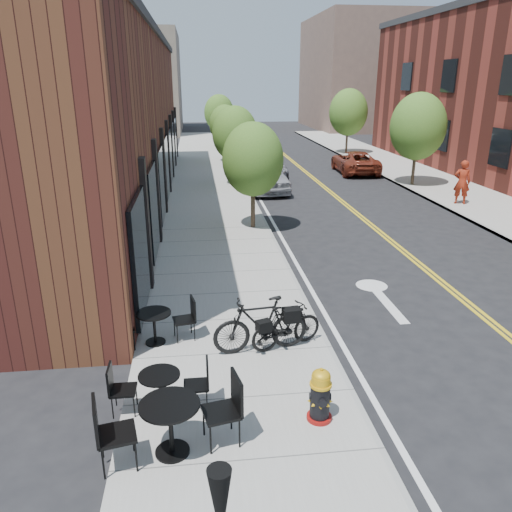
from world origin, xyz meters
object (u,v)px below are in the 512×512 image
parked_car_far (355,162)px  pedestrian (462,182)px  bicycle_right (287,326)px  bistro_set_b (160,386)px  bicycle_left (261,325)px  bistro_set_a (170,421)px  parked_car_b (267,167)px  fire_hydrant (320,395)px  parked_car_c (254,146)px  bistro_set_c (154,323)px  parked_car_a (265,175)px

parked_car_far → pedestrian: pedestrian is taller
bicycle_right → pedestrian: bearing=-59.9°
bistro_set_b → bicycle_left: bearing=42.0°
bicycle_left → bistro_set_a: bearing=-37.9°
bistro_set_b → parked_car_b: parked_car_b is taller
fire_hydrant → parked_car_c: 29.96m
bicycle_right → bistro_set_c: size_ratio=0.92×
parked_car_c → parked_car_far: (5.24, -7.31, -0.11)m
bistro_set_a → parked_car_a: parked_car_a is taller
bistro_set_a → parked_car_c: 30.72m
bistro_set_a → parked_car_far: (9.97, 23.04, -0.02)m
parked_car_c → parked_car_far: 9.00m
bistro_set_a → parked_car_a: (3.93, 18.64, 0.14)m
bistro_set_c → pedestrian: 16.63m
bicycle_left → pedestrian: bearing=131.3°
bistro_set_c → parked_car_b: 18.87m
parked_car_c → pedestrian: (7.28, -16.06, 0.31)m
bistro_set_a → parked_car_c: size_ratio=0.39×
parked_car_a → parked_car_far: size_ratio=1.01×
fire_hydrant → bicycle_right: bearing=101.7°
parked_car_b → parked_car_a: bearing=-104.9°
parked_car_far → bistro_set_b: bearing=68.2°
bicycle_left → parked_car_a: parked_car_a is taller
bistro_set_b → parked_car_c: bearing=80.5°
bistro_set_c → bistro_set_b: bearing=-95.3°
bistro_set_c → pedestrian: size_ratio=0.89×
bistro_set_b → parked_car_far: size_ratio=0.34×
bicycle_right → parked_car_a: 15.90m
bicycle_right → bistro_set_a: size_ratio=0.76×
parked_car_far → bistro_set_c: bearing=65.2°
bistro_set_b → pedestrian: (12.23, 13.23, 0.53)m
bicycle_left → parked_car_c: 27.77m
bicycle_right → parked_car_b: bearing=-26.1°
bistro_set_a → pedestrian: (12.01, 14.30, 0.41)m
parked_car_b → parked_car_c: parked_car_c is taller
fire_hydrant → parked_car_c: parked_car_c is taller
bicycle_left → parked_car_a: bearing=165.0°
parked_car_b → parked_car_c: size_ratio=0.80×
bistro_set_b → bistro_set_c: bearing=96.5°
bistro_set_b → parked_car_a: bearing=76.8°
bistro_set_c → parked_car_b: (4.89, 18.23, 0.12)m
bicycle_left → fire_hydrant: bearing=9.5°
bicycle_right → parked_car_far: size_ratio=0.33×
fire_hydrant → pedestrian: 16.87m
bicycle_left → bistro_set_a: 3.21m
bistro_set_a → pedestrian: size_ratio=1.09×
bistro_set_c → parked_car_a: 15.95m
bicycle_left → bistro_set_c: bearing=-111.8°
bicycle_right → parked_car_far: bearing=-40.4°
fire_hydrant → parked_car_far: (7.65, 22.54, 0.09)m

